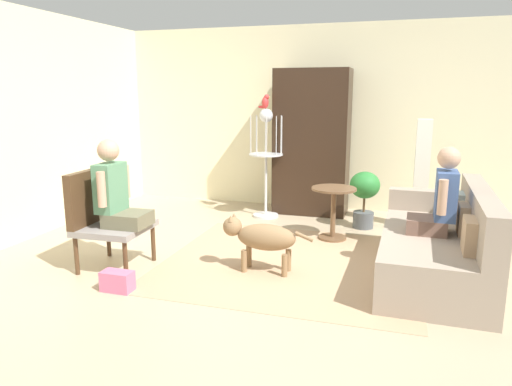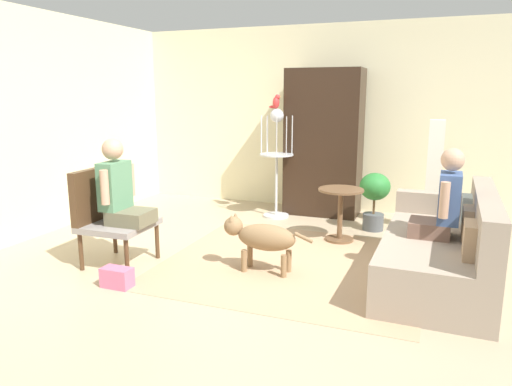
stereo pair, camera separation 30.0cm
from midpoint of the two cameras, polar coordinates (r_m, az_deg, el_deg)
ground_plane at (r=4.87m, az=4.81°, el=-8.71°), size 7.40×7.40×0.00m
back_wall at (r=7.17m, az=11.03°, el=8.76°), size 6.76×0.12×2.68m
left_wall at (r=6.43m, az=-22.37°, el=7.74°), size 0.12×5.81×2.68m
area_rug at (r=4.93m, az=6.22°, el=-8.42°), size 2.56×2.39×0.01m
couch at (r=4.74m, az=23.37°, el=-6.38°), size 0.97×1.98×0.86m
armchair at (r=4.98m, az=-15.89°, el=-2.10°), size 0.64×0.67×0.97m
person_on_couch at (r=4.59m, az=23.37°, el=-0.99°), size 0.43×0.50×0.81m
person_on_armchair at (r=4.83m, az=-14.35°, el=0.33°), size 0.48×0.51×0.84m
round_end_table at (r=5.65m, az=11.62°, el=-1.78°), size 0.52×0.52×0.63m
dog at (r=4.60m, az=2.56°, el=-5.32°), size 0.90×0.26×0.55m
bird_cage_stand at (r=6.55m, az=3.80°, el=4.48°), size 0.46×0.46×1.50m
parrot at (r=6.50m, az=3.79°, el=10.88°), size 0.17×0.10×0.19m
potted_plant at (r=6.18m, az=15.42°, el=-0.18°), size 0.38×0.38×0.74m
column_lamp at (r=6.31m, az=21.86°, el=1.77°), size 0.20×0.20×1.40m
armoire_cabinet at (r=6.81m, az=9.42°, el=5.96°), size 1.03×0.56×2.04m
handbag at (r=4.46m, az=-14.51°, el=-9.83°), size 0.28×0.15×0.18m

